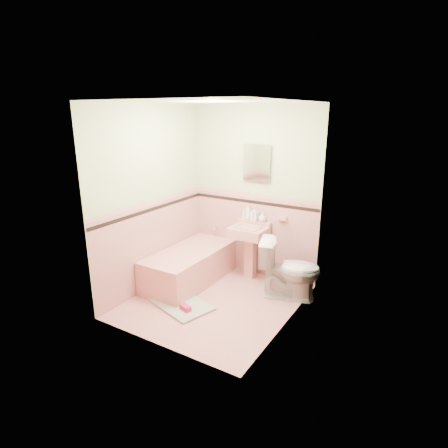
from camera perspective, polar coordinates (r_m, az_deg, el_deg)
The scene contains 32 objects.
floor at distance 4.96m, azimuth -1.53°, elevation -11.85°, with size 2.20×2.20×0.00m, color #D58F8B.
ceiling at distance 4.35m, azimuth -1.80°, elevation 18.39°, with size 2.20×2.20×0.00m, color white.
wall_back at distance 5.43m, azimuth 4.67°, elevation 4.77°, with size 2.50×2.50×0.00m, color beige.
wall_front at distance 3.66m, azimuth -11.03°, elevation -1.54°, with size 2.50×2.50×0.00m, color beige.
wall_left at distance 5.09m, azimuth -11.17°, elevation 3.69°, with size 2.50×2.50×0.00m, color beige.
wall_right at distance 4.06m, azimuth 10.30°, elevation 0.35°, with size 2.50×2.50×0.00m, color beige.
wainscot_back at distance 5.59m, azimuth 4.46°, elevation -1.77°, with size 2.00×2.00×0.00m, color #D79490.
wainscot_front at distance 3.92m, azimuth -10.37°, elevation -10.54°, with size 2.00×2.00×0.00m, color #D79490.
wainscot_left at distance 5.27m, azimuth -10.68°, elevation -3.21°, with size 2.20×2.20×0.00m, color #D79490.
wainscot_right at distance 4.29m, azimuth 9.69°, elevation -7.97°, with size 2.20×2.20×0.00m, color #D79490.
accent_back at distance 5.44m, azimuth 4.56°, elevation 3.40°, with size 2.00×2.00×0.00m, color black.
accent_front at distance 3.71m, azimuth -10.73°, elevation -3.37°, with size 2.00×2.00×0.00m, color black.
accent_left at distance 5.11m, azimuth -10.94°, elevation 2.25°, with size 2.20×2.20×0.00m, color black.
accent_right at distance 4.10m, azimuth 9.97°, elevation -1.35°, with size 2.20×2.20×0.00m, color black.
cap_back at distance 5.42m, azimuth 4.58°, elevation 4.43°, with size 2.00×2.00×0.00m, color #D58587.
cap_front at distance 3.68m, azimuth -10.82°, elevation -1.91°, with size 2.00×2.00×0.00m, color #D58587.
cap_left at distance 5.09m, azimuth -11.00°, elevation 3.34°, with size 2.20×2.20×0.00m, color #D58587.
cap_right at distance 4.07m, azimuth 10.04°, elevation -0.01°, with size 2.20×2.20×0.00m, color #D58587.
bathtub at distance 5.43m, azimuth -5.29°, elevation -6.62°, with size 0.70×1.50×0.45m, color tan.
tub_faucet at distance 5.84m, azimuth -1.22°, elevation -0.57°, with size 0.04×0.04×0.12m, color silver.
sink at distance 5.44m, azimuth 3.79°, elevation -4.52°, with size 0.51×0.48×0.80m, color tan, non-canonical shape.
sink_faucet at distance 5.39m, azimuth 4.59°, elevation 1.40°, with size 0.02×0.02×0.10m, color silver.
medicine_cabinet at distance 5.30m, azimuth 5.13°, elevation 9.41°, with size 0.38×0.04×0.47m, color white.
soap_dish at distance 5.28m, azimuth 8.96°, elevation 0.91°, with size 0.13×0.08×0.04m, color tan.
soap_bottle_left at distance 5.47m, azimuth 3.77°, elevation 1.87°, with size 0.09×0.09×0.23m, color #B2B2B2.
soap_bottle_mid at distance 5.42m, azimuth 4.76°, elevation 1.64°, with size 0.10×0.10×0.22m, color #B2B2B2.
soap_bottle_right at distance 5.38m, azimuth 5.93°, elevation 1.06°, with size 0.11×0.11×0.14m, color #B2B2B2.
tube at distance 5.51m, azimuth 3.08°, elevation 1.41°, with size 0.04×0.04×0.12m, color white.
toilet at distance 4.98m, azimuth 10.12°, elevation -6.90°, with size 0.45×0.78×0.80m, color white.
bucket at distance 5.34m, azimuth 8.43°, elevation -8.54°, with size 0.21×0.21×0.21m, color #10279D, non-canonical shape.
bath_mat at distance 4.89m, azimuth -6.54°, elevation -12.24°, with size 0.77×0.51×0.03m, color #94A488.
shoe at distance 4.72m, azimuth -5.98°, elevation -12.72°, with size 0.16×0.07×0.06m, color #BF1E59.
Camera 1 is at (2.36, -3.65, 2.39)m, focal length 29.61 mm.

